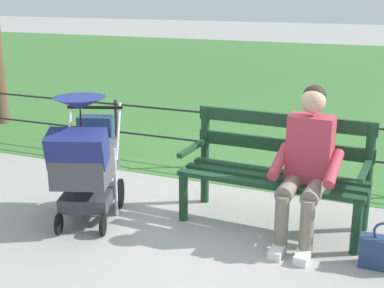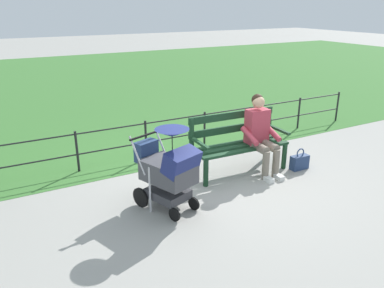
{
  "view_description": "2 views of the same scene",
  "coord_description": "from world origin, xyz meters",
  "views": [
    {
      "loc": [
        -1.52,
        4.18,
        2.0
      ],
      "look_at": [
        0.2,
        0.09,
        0.7
      ],
      "focal_mm": 49.17,
      "sensor_mm": 36.0,
      "label": 1
    },
    {
      "loc": [
        2.97,
        4.69,
        2.62
      ],
      "look_at": [
        0.45,
        0.11,
        0.7
      ],
      "focal_mm": 35.77,
      "sensor_mm": 36.0,
      "label": 2
    }
  ],
  "objects": [
    {
      "name": "handbag",
      "position": [
        -1.46,
        0.38,
        0.13
      ],
      "size": [
        0.32,
        0.14,
        0.37
      ],
      "color": "navy",
      "rests_on": "ground"
    },
    {
      "name": "park_bench",
      "position": [
        -0.51,
        -0.12,
        0.53
      ],
      "size": [
        1.62,
        0.66,
        0.96
      ],
      "color": "#193D23",
      "rests_on": "ground"
    },
    {
      "name": "person_on_bench",
      "position": [
        -0.81,
        0.11,
        0.68
      ],
      "size": [
        0.55,
        0.74,
        1.28
      ],
      "color": "slate",
      "rests_on": "ground"
    },
    {
      "name": "ground_plane",
      "position": [
        0.0,
        0.0,
        0.0
      ],
      "size": [
        60.0,
        60.0,
        0.0
      ],
      "primitive_type": "plane",
      "color": "#9E9B93"
    },
    {
      "name": "park_fence",
      "position": [
        -0.49,
        -1.31,
        0.42
      ],
      "size": [
        8.48,
        0.04,
        0.7
      ],
      "color": "black",
      "rests_on": "ground"
    },
    {
      "name": "stroller",
      "position": [
        1.03,
        0.52,
        0.59
      ],
      "size": [
        0.76,
        0.99,
        1.15
      ],
      "color": "black",
      "rests_on": "ground"
    },
    {
      "name": "grass_lawn",
      "position": [
        0.0,
        -8.8,
        0.0
      ],
      "size": [
        40.0,
        16.0,
        0.01
      ],
      "primitive_type": "cube",
      "color": "#3D7533",
      "rests_on": "ground"
    }
  ]
}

